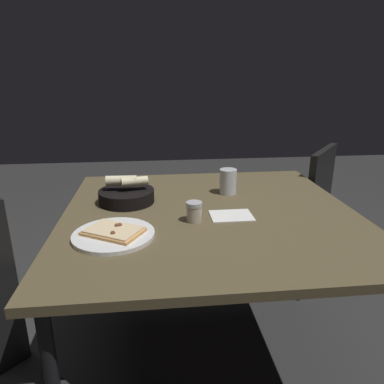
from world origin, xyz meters
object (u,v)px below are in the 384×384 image
beer_glass (228,183)px  chair_far (297,205)px  pizza_plate (114,234)px  dining_table (210,224)px  pepper_shaker (194,213)px  bread_basket (126,195)px

beer_glass → chair_far: bearing=-141.0°
pizza_plate → beer_glass: bearing=-139.4°
pizza_plate → dining_table: bearing=-151.8°
chair_far → dining_table: bearing=44.9°
pizza_plate → beer_glass: 0.62m
pepper_shaker → bread_basket: bearing=-41.7°
pepper_shaker → chair_far: size_ratio=0.09×
bread_basket → dining_table: bearing=156.9°
pizza_plate → pepper_shaker: (-0.28, -0.10, 0.02)m
pizza_plate → pepper_shaker: bearing=-160.1°
pizza_plate → chair_far: bearing=-140.2°
chair_far → pepper_shaker: bearing=45.6°
bread_basket → beer_glass: (-0.45, -0.07, 0.02)m
pepper_shaker → chair_far: bearing=-134.4°
pizza_plate → chair_far: (-0.99, -0.83, -0.25)m
pizza_plate → beer_glass: beer_glass is taller
dining_table → chair_far: bearing=-135.1°
beer_glass → pizza_plate: bearing=40.6°
bread_basket → chair_far: chair_far is taller
pizza_plate → pepper_shaker: pepper_shaker is taller
pizza_plate → chair_far: 1.32m
beer_glass → pepper_shaker: beer_glass is taller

